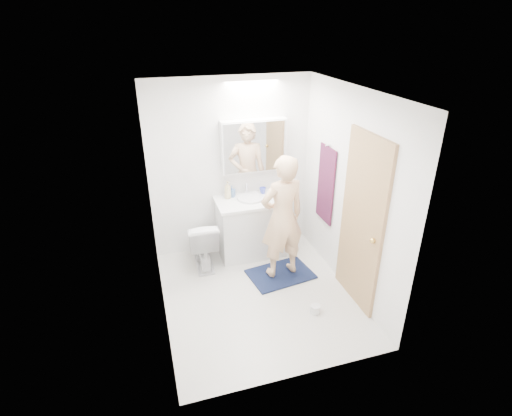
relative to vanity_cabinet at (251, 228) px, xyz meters
name	(u,v)px	position (x,y,z in m)	size (l,w,h in m)	color
floor	(258,295)	(-0.20, -0.96, -0.39)	(2.50, 2.50, 0.00)	silver
ceiling	(259,92)	(-0.20, -0.96, 2.01)	(2.50, 2.50, 0.00)	white
wall_back	(231,168)	(-0.20, 0.29, 0.81)	(2.50, 2.50, 0.00)	white
wall_front	(304,269)	(-0.20, -2.21, 0.81)	(2.50, 2.50, 0.00)	white
wall_left	(154,219)	(-1.30, -0.96, 0.81)	(2.50, 2.50, 0.00)	white
wall_right	(349,194)	(0.90, -0.96, 0.81)	(2.50, 2.50, 0.00)	white
vanity_cabinet	(251,228)	(0.00, 0.00, 0.00)	(0.90, 0.55, 0.78)	silver
countertop	(251,201)	(0.00, 0.00, 0.41)	(0.95, 0.58, 0.04)	white
sink_basin	(251,198)	(0.00, 0.03, 0.45)	(0.36, 0.36, 0.03)	silver
faucet	(247,188)	(0.00, 0.22, 0.51)	(0.02, 0.02, 0.16)	silver
medicine_cabinet	(254,146)	(0.10, 0.21, 1.11)	(0.88, 0.14, 0.70)	white
mirror_panel	(255,147)	(0.10, 0.13, 1.11)	(0.84, 0.01, 0.66)	silver
toilet	(202,243)	(-0.71, -0.11, -0.05)	(0.38, 0.67, 0.69)	white
bath_rug	(281,274)	(0.20, -0.65, -0.38)	(0.80, 0.55, 0.02)	#141F3F
person	(282,218)	(0.20, -0.65, 0.45)	(0.58, 0.38, 1.59)	#E0B386
door	(362,223)	(0.88, -1.31, 0.61)	(0.04, 0.80, 2.00)	#A87B54
door_knob	(373,241)	(0.84, -1.61, 0.56)	(0.06, 0.06, 0.06)	gold
towel	(326,185)	(0.88, -0.41, 0.71)	(0.02, 0.42, 1.00)	#14163F
towel_hook	(328,145)	(0.87, -0.41, 1.23)	(0.02, 0.02, 0.07)	silver
soap_bottle_a	(228,190)	(-0.28, 0.15, 0.55)	(0.09, 0.09, 0.24)	#CEBC85
soap_bottle_b	(232,191)	(-0.22, 0.18, 0.51)	(0.07, 0.07, 0.16)	#547BB6
toothbrush_cup	(263,191)	(0.21, 0.16, 0.47)	(0.09, 0.09, 0.09)	#4556D1
toilet_paper_roll	(315,309)	(0.33, -1.46, -0.34)	(0.11, 0.11, 0.10)	silver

